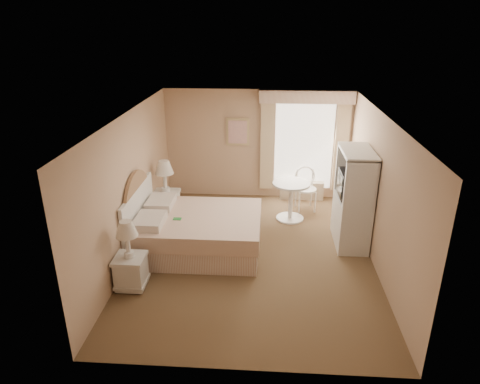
# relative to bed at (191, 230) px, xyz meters

# --- Properties ---
(room) EXTENTS (4.21, 5.51, 2.51)m
(room) POSITION_rel_bed_xyz_m (1.11, -0.11, 0.87)
(room) COLOR brown
(room) RESTS_ON ground
(window) EXTENTS (2.05, 0.22, 2.51)m
(window) POSITION_rel_bed_xyz_m (2.16, 2.55, 0.96)
(window) COLOR white
(window) RESTS_ON room
(framed_art) EXTENTS (0.52, 0.04, 0.62)m
(framed_art) POSITION_rel_bed_xyz_m (0.66, 2.61, 1.17)
(framed_art) COLOR tan
(framed_art) RESTS_ON room
(bed) EXTENTS (2.27, 1.79, 1.58)m
(bed) POSITION_rel_bed_xyz_m (0.00, 0.00, 0.00)
(bed) COLOR tan
(bed) RESTS_ON room
(nightstand_near) EXTENTS (0.47, 0.47, 1.13)m
(nightstand_near) POSITION_rel_bed_xyz_m (-0.73, -1.25, 0.05)
(nightstand_near) COLOR silver
(nightstand_near) RESTS_ON room
(nightstand_far) EXTENTS (0.52, 0.52, 1.26)m
(nightstand_far) POSITION_rel_bed_xyz_m (-0.73, 1.22, 0.10)
(nightstand_far) COLOR silver
(nightstand_far) RESTS_ON room
(round_table) EXTENTS (0.77, 0.77, 0.82)m
(round_table) POSITION_rel_bed_xyz_m (1.85, 1.39, 0.17)
(round_table) COLOR white
(round_table) RESTS_ON room
(cafe_chair) EXTENTS (0.52, 0.52, 0.95)m
(cafe_chair) POSITION_rel_bed_xyz_m (2.19, 1.97, 0.17)
(cafe_chair) COLOR white
(cafe_chair) RESTS_ON room
(armoire) EXTENTS (0.54, 1.09, 1.81)m
(armoire) POSITION_rel_bed_xyz_m (2.93, 0.46, 0.37)
(armoire) COLOR silver
(armoire) RESTS_ON room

